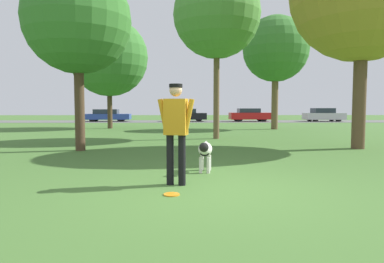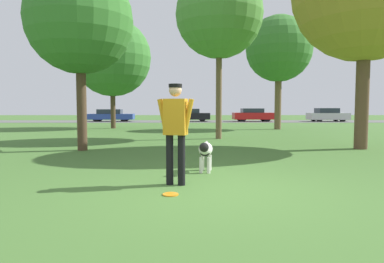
# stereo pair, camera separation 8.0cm
# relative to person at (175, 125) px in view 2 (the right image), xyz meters

# --- Properties ---
(ground_plane) EXTENTS (120.00, 120.00, 0.00)m
(ground_plane) POSITION_rel_person_xyz_m (0.62, -0.44, -1.05)
(ground_plane) COLOR #426B2D
(far_road_strip) EXTENTS (120.00, 6.00, 0.01)m
(far_road_strip) POSITION_rel_person_xyz_m (0.62, 28.42, -1.05)
(far_road_strip) COLOR #5B5B59
(far_road_strip) RESTS_ON ground_plane
(person) EXTENTS (0.67, 0.32, 1.77)m
(person) POSITION_rel_person_xyz_m (0.00, 0.00, 0.00)
(person) COLOR black
(person) RESTS_ON ground_plane
(dog) EXTENTS (0.37, 0.95, 0.66)m
(dog) POSITION_rel_person_xyz_m (0.58, 1.20, -0.60)
(dog) COLOR silver
(dog) RESTS_ON ground_plane
(frisbee) EXTENTS (0.25, 0.25, 0.02)m
(frisbee) POSITION_rel_person_xyz_m (-0.05, -0.71, -1.04)
(frisbee) COLOR orange
(frisbee) RESTS_ON ground_plane
(tree_mid_center) EXTENTS (3.77, 3.77, 7.27)m
(tree_mid_center) POSITION_rel_person_xyz_m (1.55, 9.06, 4.31)
(tree_mid_center) COLOR brown
(tree_mid_center) RESTS_ON ground_plane
(tree_far_left) EXTENTS (5.10, 5.10, 7.22)m
(tree_far_left) POSITION_rel_person_xyz_m (-4.80, 16.84, 3.61)
(tree_far_left) COLOR #4C3826
(tree_far_left) RESTS_ON ground_plane
(tree_far_right) EXTENTS (4.14, 4.14, 7.14)m
(tree_far_right) POSITION_rel_person_xyz_m (5.89, 15.73, 3.99)
(tree_far_right) COLOR brown
(tree_far_right) RESTS_ON ground_plane
(tree_near_left) EXTENTS (3.33, 3.33, 5.75)m
(tree_near_left) POSITION_rel_person_xyz_m (-3.17, 4.96, 3.01)
(tree_near_left) COLOR #4C3826
(tree_near_left) RESTS_ON ground_plane
(parked_car_blue) EXTENTS (4.54, 1.86, 1.23)m
(parked_car_blue) POSITION_rel_person_xyz_m (-7.58, 28.40, -0.44)
(parked_car_blue) COLOR #284293
(parked_car_blue) RESTS_ON ground_plane
(parked_car_black) EXTENTS (3.91, 1.82, 1.28)m
(parked_car_black) POSITION_rel_person_xyz_m (0.37, 28.32, -0.41)
(parked_car_black) COLOR black
(parked_car_black) RESTS_ON ground_plane
(parked_car_red) EXTENTS (4.07, 1.89, 1.31)m
(parked_car_red) POSITION_rel_person_xyz_m (6.66, 28.14, -0.39)
(parked_car_red) COLOR red
(parked_car_red) RESTS_ON ground_plane
(parked_car_silver) EXTENTS (3.86, 1.84, 1.34)m
(parked_car_silver) POSITION_rel_person_xyz_m (14.12, 28.10, -0.40)
(parked_car_silver) COLOR #B7B7BC
(parked_car_silver) RESTS_ON ground_plane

